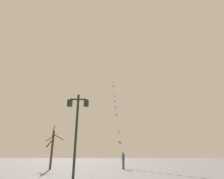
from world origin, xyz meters
name	(u,v)px	position (x,y,z in m)	size (l,w,h in m)	color
ground_plane	(115,168)	(0.00, 20.00, 0.00)	(160.00, 160.00, 0.00)	gray
twin_lantern_lamp_post	(77,119)	(-2.80, 8.69, 3.38)	(1.28, 0.28, 4.88)	#1E2D23
kite_train	(116,109)	(0.48, 27.65, 8.76)	(0.85, 15.84, 16.80)	brown
kite_flyer	(123,160)	(0.71, 17.84, 0.90)	(0.25, 0.61, 1.71)	brown
bare_tree	(52,147)	(-6.69, 17.89, 2.12)	(1.69, 2.05, 4.36)	#423323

